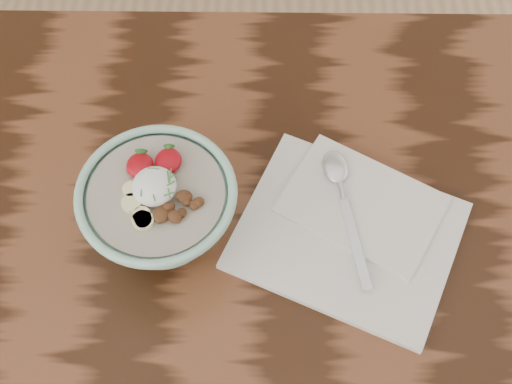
{
  "coord_description": "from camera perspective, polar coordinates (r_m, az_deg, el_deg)",
  "views": [
    {
      "loc": [
        -4.5,
        -31.77,
        156.53
      ],
      "look_at": [
        -4.91,
        7.4,
        86.12
      ],
      "focal_mm": 50.0,
      "sensor_mm": 36.0,
      "label": 1
    }
  ],
  "objects": [
    {
      "name": "spoon",
      "position": [
        0.92,
        6.74,
        0.55
      ],
      "size": [
        5.86,
        19.89,
        1.04
      ],
      "rotation": [
        0.0,
        0.0,
        0.18
      ],
      "color": "silver",
      "rests_on": "napkin"
    },
    {
      "name": "napkin",
      "position": [
        0.91,
        7.56,
        -2.93
      ],
      "size": [
        32.68,
        30.08,
        1.62
      ],
      "rotation": [
        0.0,
        0.0,
        -0.41
      ],
      "color": "white",
      "rests_on": "table"
    },
    {
      "name": "table",
      "position": [
        0.96,
        2.92,
        -9.83
      ],
      "size": [
        160.0,
        90.0,
        75.0
      ],
      "color": "black",
      "rests_on": "ground"
    },
    {
      "name": "breakfast_bowl",
      "position": [
        0.86,
        -7.71,
        -1.32
      ],
      "size": [
        18.77,
        18.77,
        12.53
      ],
      "rotation": [
        0.0,
        0.0,
        0.07
      ],
      "color": "#98CDB5",
      "rests_on": "table"
    }
  ]
}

